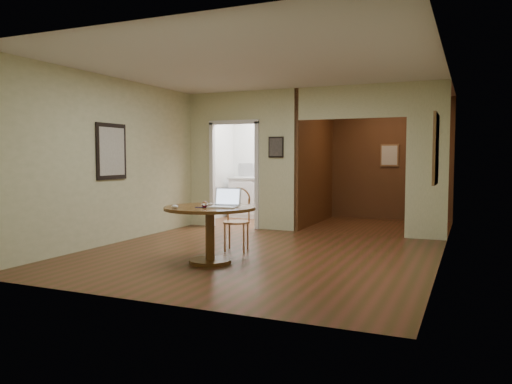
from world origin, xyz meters
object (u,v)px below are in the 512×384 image
at_px(chair, 237,215).
at_px(closed_laptop, 221,205).
at_px(dining_table, 210,221).
at_px(open_laptop, 225,202).

xyz_separation_m(chair, closed_laptop, (0.17, -0.85, 0.24)).
height_order(dining_table, closed_laptop, closed_laptop).
height_order(chair, closed_laptop, chair).
xyz_separation_m(dining_table, closed_laptop, (0.09, 0.15, 0.21)).
distance_m(dining_table, chair, 1.01).
distance_m(dining_table, closed_laptop, 0.27).
height_order(chair, open_laptop, open_laptop).
bearing_deg(dining_table, open_laptop, 2.85).
xyz_separation_m(open_laptop, closed_laptop, (-0.13, 0.14, -0.05)).
bearing_deg(chair, open_laptop, -85.87).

